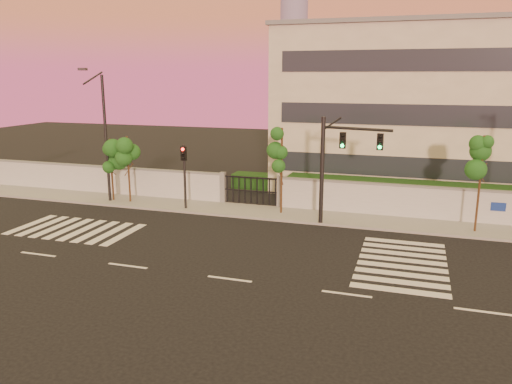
{
  "coord_description": "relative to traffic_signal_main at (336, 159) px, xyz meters",
  "views": [
    {
      "loc": [
        7.17,
        -18.7,
        8.5
      ],
      "look_at": [
        -0.73,
        6.0,
        2.46
      ],
      "focal_mm": 35.0,
      "sensor_mm": 36.0,
      "label": 1
    }
  ],
  "objects": [
    {
      "name": "street_tree_e",
      "position": [
        7.67,
        0.99,
        0.03
      ],
      "size": [
        1.51,
        1.2,
        5.44
      ],
      "color": "#382314",
      "rests_on": "ground"
    },
    {
      "name": "streetlight_west",
      "position": [
        -15.59,
        0.68,
        0.89
      ],
      "size": [
        0.54,
        2.17,
        9.0
      ],
      "color": "black",
      "rests_on": "ground"
    },
    {
      "name": "institutional_building",
      "position": [
        5.97,
        12.87,
        2.18
      ],
      "size": [
        24.4,
        12.4,
        12.25
      ],
      "color": "#BBB59E",
      "rests_on": "ground"
    },
    {
      "name": "perimeter_wall",
      "position": [
        -2.92,
        2.88,
        -2.9
      ],
      "size": [
        60.0,
        0.36,
        2.2
      ],
      "color": "#ADAFB4",
      "rests_on": "ground"
    },
    {
      "name": "street_tree_d",
      "position": [
        -3.53,
        1.42,
        0.04
      ],
      "size": [
        1.61,
        1.28,
        5.45
      ],
      "color": "#382314",
      "rests_on": "ground"
    },
    {
      "name": "street_tree_b",
      "position": [
        -15.46,
        1.12,
        -0.74
      ],
      "size": [
        1.58,
        1.26,
        4.39
      ],
      "color": "#382314",
      "rests_on": "ground"
    },
    {
      "name": "traffic_signal_main",
      "position": [
        0.0,
        0.0,
        0.0
      ],
      "size": [
        3.94,
        1.08,
        6.29
      ],
      "rotation": [
        0.0,
        0.0,
        -0.24
      ],
      "color": "black",
      "rests_on": "ground"
    },
    {
      "name": "ground",
      "position": [
        -3.03,
        -9.12,
        -3.97
      ],
      "size": [
        120.0,
        120.0,
        0.0
      ],
      "primitive_type": "plane",
      "color": "black",
      "rests_on": "ground"
    },
    {
      "name": "sidewalk",
      "position": [
        -3.03,
        1.38,
        -3.9
      ],
      "size": [
        60.0,
        3.0,
        0.15
      ],
      "primitive_type": "cube",
      "color": "gray",
      "rests_on": "ground"
    },
    {
      "name": "road_markings",
      "position": [
        -4.61,
        -5.36,
        -3.96
      ],
      "size": [
        57.0,
        7.62,
        0.02
      ],
      "color": "silver",
      "rests_on": "ground"
    },
    {
      "name": "hedge_row",
      "position": [
        -1.86,
        5.62,
        -3.16
      ],
      "size": [
        41.0,
        4.25,
        1.8
      ],
      "color": "black",
      "rests_on": "ground"
    },
    {
      "name": "traffic_signal_secondary",
      "position": [
        -9.73,
        0.55,
        -1.24
      ],
      "size": [
        0.34,
        0.33,
        4.31
      ],
      "rotation": [
        0.0,
        0.0,
        -0.09
      ],
      "color": "black",
      "rests_on": "ground"
    },
    {
      "name": "street_tree_c",
      "position": [
        -14.11,
        1.09,
        -0.58
      ],
      "size": [
        1.58,
        1.26,
        4.61
      ],
      "color": "#382314",
      "rests_on": "ground"
    }
  ]
}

